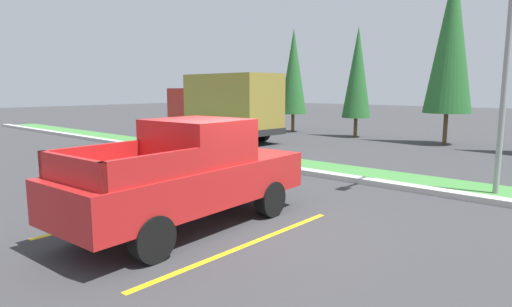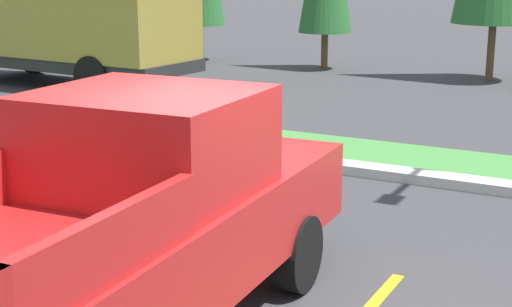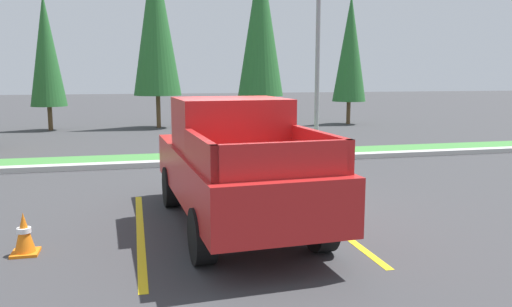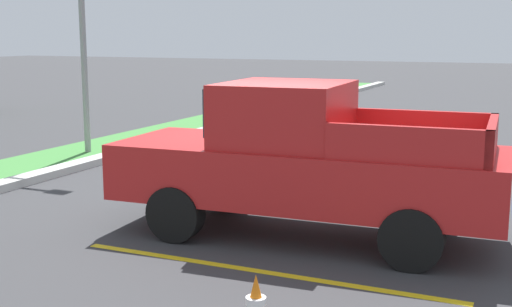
{
  "view_description": "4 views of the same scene",
  "coord_description": "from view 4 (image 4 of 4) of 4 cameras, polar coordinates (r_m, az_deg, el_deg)",
  "views": [
    {
      "loc": [
        5.98,
        -6.1,
        2.7
      ],
      "look_at": [
        -0.13,
        0.81,
        1.29
      ],
      "focal_mm": 30.11,
      "sensor_mm": 36.0,
      "label": 1
    },
    {
      "loc": [
        3.3,
        -5.63,
        3.14
      ],
      "look_at": [
        -0.49,
        1.46,
        1.11
      ],
      "focal_mm": 53.97,
      "sensor_mm": 36.0,
      "label": 2
    },
    {
      "loc": [
        -2.01,
        -8.88,
        2.48
      ],
      "look_at": [
        0.16,
        0.07,
        1.05
      ],
      "focal_mm": 35.54,
      "sensor_mm": 36.0,
      "label": 3
    },
    {
      "loc": [
        -8.78,
        -3.88,
        2.73
      ],
      "look_at": [
        -0.75,
        -0.27,
        1.16
      ],
      "focal_mm": 46.85,
      "sensor_mm": 36.0,
      "label": 4
    }
  ],
  "objects": [
    {
      "name": "parking_line_far",
      "position": [
        10.71,
        7.07,
        -4.72
      ],
      "size": [
        0.12,
        4.8,
        0.01
      ],
      "primitive_type": "cube",
      "color": "yellow",
      "rests_on": "ground"
    },
    {
      "name": "pickup_truck_main",
      "position": [
        9.05,
        3.99,
        -0.67
      ],
      "size": [
        2.19,
        5.33,
        2.1
      ],
      "color": "black",
      "rests_on": "ground"
    },
    {
      "name": "traffic_cone",
      "position": [
        6.23,
        -0.01,
        -12.94
      ],
      "size": [
        0.36,
        0.36,
        0.6
      ],
      "color": "orange",
      "rests_on": "ground"
    },
    {
      "name": "ground_plane",
      "position": [
        9.98,
        0.33,
        -5.77
      ],
      "size": [
        120.0,
        120.0,
        0.0
      ],
      "primitive_type": "plane",
      "color": "#38383A"
    },
    {
      "name": "curb_strip",
      "position": [
        12.76,
        -20.68,
        -2.55
      ],
      "size": [
        56.0,
        0.4,
        0.15
      ],
      "primitive_type": "cube",
      "color": "#B2B2AD",
      "rests_on": "ground"
    },
    {
      "name": "parking_line_near",
      "position": [
        7.92,
        0.31,
        -10.01
      ],
      "size": [
        0.12,
        4.8,
        0.01
      ],
      "primitive_type": "cube",
      "color": "yellow",
      "rests_on": "ground"
    }
  ]
}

